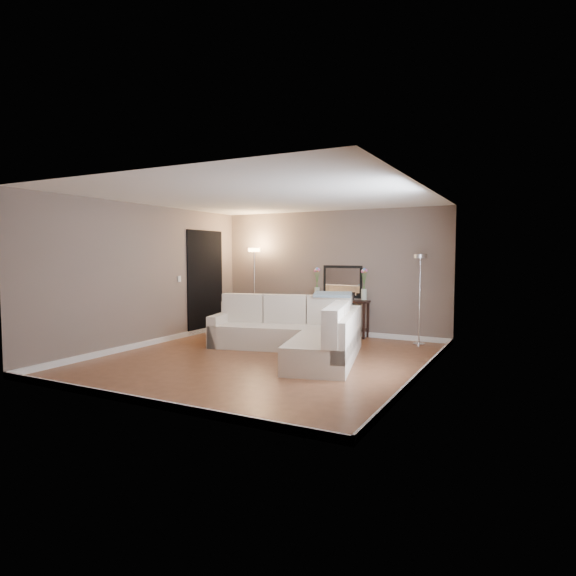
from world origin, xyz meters
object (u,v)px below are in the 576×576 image
at_px(sectional_sofa, 299,333).
at_px(console_table, 336,315).
at_px(floor_lamp_lit, 254,272).
at_px(floor_lamp_unlit, 420,281).

bearing_deg(sectional_sofa, console_table, 92.65).
xyz_separation_m(floor_lamp_lit, floor_lamp_unlit, (3.62, -0.04, -0.10)).
height_order(sectional_sofa, floor_lamp_lit, floor_lamp_lit).
relative_size(floor_lamp_lit, floor_lamp_unlit, 1.08).
height_order(console_table, floor_lamp_lit, floor_lamp_lit).
bearing_deg(floor_lamp_lit, sectional_sofa, -41.28).
xyz_separation_m(sectional_sofa, floor_lamp_unlit, (1.66, 1.68, 0.85)).
distance_m(sectional_sofa, console_table, 1.92).
bearing_deg(floor_lamp_unlit, sectional_sofa, -134.79).
distance_m(console_table, floor_lamp_lit, 2.07).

